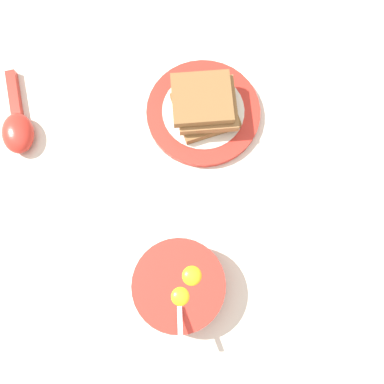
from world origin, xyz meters
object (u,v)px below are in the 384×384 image
(egg_bowl, at_px, (179,285))
(soup_spoon, at_px, (17,127))
(toast_plate, at_px, (203,112))
(toast_sandwich, at_px, (205,105))

(egg_bowl, relative_size, soup_spoon, 0.99)
(egg_bowl, relative_size, toast_plate, 0.70)
(egg_bowl, bearing_deg, toast_plate, -65.52)
(toast_sandwich, bearing_deg, soup_spoon, 37.35)
(toast_plate, bearing_deg, toast_sandwich, 166.29)
(egg_bowl, bearing_deg, toast_sandwich, -65.86)
(egg_bowl, distance_m, toast_sandwich, 0.30)
(soup_spoon, bearing_deg, toast_plate, -142.33)
(toast_sandwich, bearing_deg, toast_plate, -13.71)
(toast_plate, xyz_separation_m, soup_spoon, (0.26, 0.20, 0.01))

